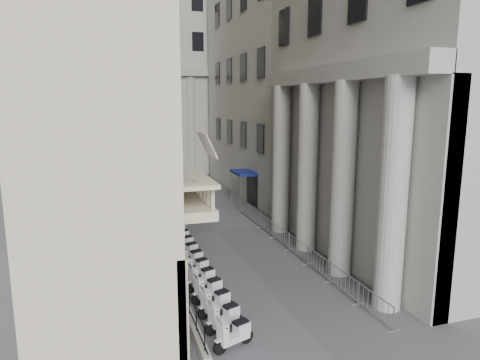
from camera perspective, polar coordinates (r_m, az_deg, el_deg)
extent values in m
cube|color=#B6B3AC|center=(57.61, -10.76, 16.21)|extent=(22.00, 10.00, 30.00)
cylinder|color=silver|center=(36.49, -13.76, -2.32)|extent=(0.06, 0.06, 2.25)
cylinder|color=silver|center=(36.77, -9.31, -2.06)|extent=(0.06, 0.06, 2.25)
cylinder|color=silver|center=(39.29, -14.06, -1.44)|extent=(0.06, 0.06, 2.25)
cylinder|color=silver|center=(39.55, -9.92, -1.20)|extent=(0.06, 0.06, 2.25)
cube|color=white|center=(37.77, -11.83, 0.01)|extent=(3.07, 3.07, 0.12)
cone|color=white|center=(37.68, -11.86, 0.77)|extent=(4.10, 4.10, 1.02)
cylinder|color=gray|center=(31.37, -11.83, 0.68)|extent=(0.16, 0.16, 7.58)
cylinder|color=gray|center=(30.83, -9.98, 7.66)|extent=(2.24, 0.66, 0.12)
cube|color=gray|center=(30.74, -8.03, 7.62)|extent=(0.51, 0.32, 0.14)
cube|color=black|center=(32.09, -11.67, -4.25)|extent=(0.34, 0.94, 1.95)
cube|color=#19E54C|center=(32.06, -11.42, -3.85)|extent=(0.09, 0.70, 1.08)
imported|color=#0D0F37|center=(36.49, -7.27, -2.35)|extent=(0.84, 0.72, 1.95)
imported|color=black|center=(44.40, -6.41, -0.23)|extent=(0.86, 0.70, 1.67)
imported|color=black|center=(39.03, -5.42, -1.69)|extent=(0.95, 0.79, 1.66)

